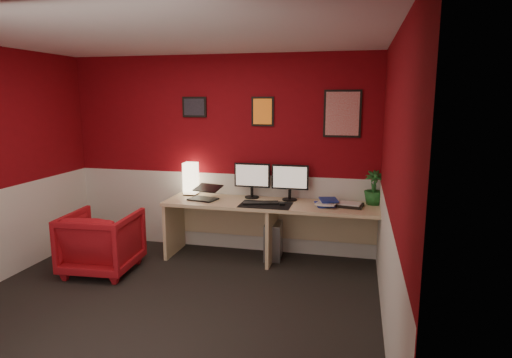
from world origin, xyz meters
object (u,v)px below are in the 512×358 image
Objects in this scene: shoji_lamp at (191,180)px; potted_plant at (374,188)px; desk at (272,232)px; monitor_right at (290,177)px; armchair at (102,242)px; zen_tray at (347,205)px; pc_tower at (274,239)px; monitor_left at (252,175)px; laptop at (203,191)px.

potted_plant is (2.28, 0.00, -0.00)m from shoji_lamp.
shoji_lamp reaches higher than potted_plant.
desk is at bearing -170.38° from potted_plant.
monitor_right is 2.31m from armchair.
desk is at bearing -177.64° from zen_tray.
desk is at bearing -134.56° from monitor_right.
shoji_lamp is 0.89× the size of pc_tower.
armchair is at bearing -158.17° from pc_tower.
zen_tray is 0.78× the size of pc_tower.
zen_tray is at bearing -8.35° from monitor_left.
laptop is (-0.86, -0.04, 0.47)m from desk.
monitor_left is 1.00× the size of monitor_right.
desk is 1.26m from shoji_lamp.
monitor_right is at bearing 167.92° from zen_tray.
monitor_right is at bearing 45.44° from desk.
desk is 7.88× the size of laptop.
shoji_lamp is at bearing 179.56° from monitor_right.
laptop is at bearing -43.23° from shoji_lamp.
monitor_left is 0.75× the size of armchair.
zen_tray reaches higher than desk.
monitor_left is at bearing 37.56° from laptop.
shoji_lamp is 0.52× the size of armchair.
armchair is (-1.81, -0.91, 0.13)m from pc_tower.
laptop is (0.25, -0.23, -0.09)m from shoji_lamp.
monitor_left is 1.22m from zen_tray.
monitor_left is 1.46× the size of potted_plant.
monitor_right is (1.29, -0.01, 0.09)m from shoji_lamp.
monitor_right is at bearing 5.11° from pc_tower.
potted_plant is at bearing 9.62° from desk.
shoji_lamp is 1.32m from armchair.
monitor_right reaches higher than zen_tray.
zen_tray is 2.84m from armchair.
desk is 3.37× the size of armchair.
monitor_right reaches higher than desk.
monitor_right reaches higher than armchair.
monitor_left is 0.85m from pc_tower.
laptop is 0.57× the size of monitor_right.
monitor_right is 1.46× the size of potted_plant.
monitor_right reaches higher than shoji_lamp.
monitor_left reaches higher than potted_plant.
shoji_lamp is 0.69× the size of monitor_left.
laptop is 0.94× the size of zen_tray.
desk is 0.96m from zen_tray.
monitor_right is 1.66× the size of zen_tray.
shoji_lamp reaches higher than desk.
potted_plant is (0.29, 0.16, 0.18)m from zen_tray.
monitor_left and monitor_right have the same top height.
shoji_lamp reaches higher than pc_tower.
laptop is at bearing -147.49° from armchair.
desk is at bearing -92.56° from pc_tower.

